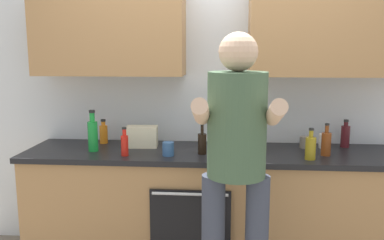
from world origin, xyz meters
name	(u,v)px	position (x,y,z in m)	size (l,w,h in m)	color
back_wall_unit	(216,69)	(0.00, 0.27, 1.49)	(4.00, 0.38, 2.50)	silver
counter	(214,208)	(0.00, 0.00, 0.45)	(2.84, 0.67, 0.90)	#A37547
person_standing	(236,157)	(0.14, -0.66, 1.03)	(0.49, 0.45, 1.74)	#383D4C
bottle_hotsauce	(125,144)	(-0.64, -0.18, 0.98)	(0.05, 0.05, 0.21)	red
bottle_wine	(345,136)	(1.00, 0.21, 0.99)	(0.07, 0.07, 0.22)	#471419
bottle_soy	(202,143)	(-0.09, -0.09, 0.98)	(0.06, 0.06, 0.22)	black
bottle_vinegar	(326,143)	(0.79, -0.07, 0.99)	(0.07, 0.07, 0.23)	brown
bottle_oil	(311,147)	(0.66, -0.18, 0.99)	(0.07, 0.07, 0.22)	olive
bottle_juice	(104,133)	(-0.90, 0.19, 0.98)	(0.07, 0.07, 0.20)	orange
bottle_soda	(93,134)	(-0.90, -0.07, 1.03)	(0.07, 0.07, 0.31)	#198C33
cup_coffee	(325,141)	(0.84, 0.17, 0.95)	(0.09, 0.09, 0.11)	white
cup_tea	(168,149)	(-0.33, -0.16, 0.95)	(0.08, 0.08, 0.10)	#33598C
cup_stoneware	(305,142)	(0.69, 0.16, 0.94)	(0.09, 0.09, 0.09)	slate
grocery_bag_bread	(249,136)	(0.25, 0.02, 1.02)	(0.20, 0.17, 0.24)	tan
grocery_bag_rice	(142,137)	(-0.57, 0.10, 0.98)	(0.24, 0.15, 0.16)	beige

